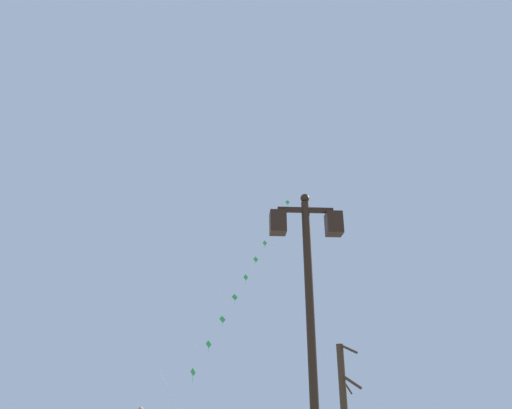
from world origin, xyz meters
TOP-DOWN VIEW (x-y plane):
  - twin_lantern_lamp_post at (2.32, 6.67)m, footprint 1.27×0.28m
  - kite_train at (1.96, 28.14)m, footprint 7.98×10.89m
  - bare_tree at (5.27, 17.15)m, footprint 0.65×1.48m

SIDE VIEW (x-z plane):
  - bare_tree at x=5.27m, z-range 0.07..4.00m
  - twin_lantern_lamp_post at x=2.32m, z-range 0.99..6.30m
  - kite_train at x=1.96m, z-range 0.56..17.56m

